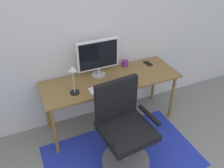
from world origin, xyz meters
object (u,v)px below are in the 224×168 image
Objects in this scene: cell_phone at (148,63)px; office_chair at (124,133)px; desk_lamp at (73,75)px; keyboard at (107,87)px; computer_mouse at (130,79)px; monitor at (98,56)px; coffee_cup at (125,63)px; desk at (111,83)px.

office_chair reaches higher than cell_phone.
desk_lamp reaches higher than office_chair.
computer_mouse reaches higher than keyboard.
computer_mouse is at bearing -41.56° from monitor.
cell_phone is (0.73, 0.00, -0.26)m from monitor.
desk_lamp is (-0.40, -0.26, -0.03)m from monitor.
cell_phone is (0.32, -0.07, -0.04)m from coffee_cup.
cell_phone is at bearing 13.78° from desk.
desk is 0.60m from desk_lamp.
office_chair is at bearing -91.04° from keyboard.
desk_lamp reaches higher than coffee_cup.
desk is at bearing 73.13° from office_chair.
computer_mouse is 0.51m from cell_phone.
cell_phone is 1.18m from desk_lamp.
desk is at bearing -144.20° from coffee_cup.
keyboard is 0.82m from cell_phone.
office_chair reaches higher than keyboard.
keyboard reaches higher than desk.
monitor is 0.47m from coffee_cup.
monitor is at bearing 86.59° from keyboard.
monitor is 3.79× the size of cell_phone.
monitor is 0.48m from computer_mouse.
keyboard is (-0.02, -0.32, -0.26)m from monitor.
desk is 4.91× the size of desk_lamp.
monitor is 0.97m from office_chair.
desk_lamp is at bearing 179.05° from computer_mouse.
desk_lamp reaches higher than cell_phone.
desk is 12.46× the size of cell_phone.
computer_mouse is at bearing -153.86° from cell_phone.
desk_lamp is at bearing -157.84° from coffee_cup.
computer_mouse is 0.36m from coffee_cup.
cell_phone is 0.14× the size of office_chair.
coffee_cup is 1.03m from office_chair.
desk is 0.22m from keyboard.
desk is at bearing 52.94° from keyboard.
cell_phone is 0.39× the size of desk_lamp.
coffee_cup is at bearing 22.16° from desk_lamp.
office_chair is (-0.34, -0.52, -0.31)m from computer_mouse.
cell_phone is at bearing 32.97° from computer_mouse.
monitor reaches higher than computer_mouse.
desk is at bearing -173.05° from cell_phone.
monitor is (-0.11, 0.15, 0.34)m from desk.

